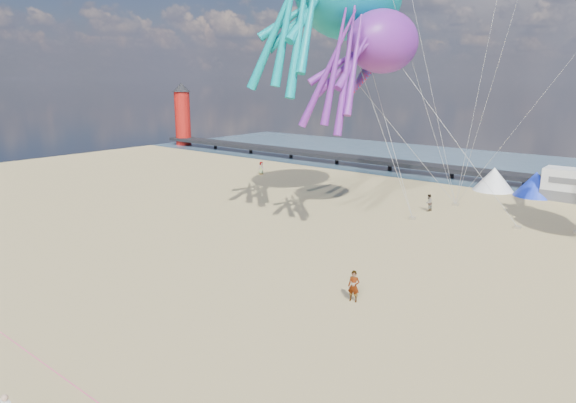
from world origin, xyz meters
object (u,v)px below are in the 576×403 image
object	(u,v)px
lighthouse	(183,119)
sandbag_b	(517,227)
standing_person	(354,286)
sandbag_e	(455,204)
windsock_right	(358,84)
tent_white	(494,179)
windsock_left	(356,57)
beachgoer_0	(261,168)
kite_octopus_purple	(383,42)
tent_blue	(536,184)
beachgoer_1	(429,203)
sandbag_a	(412,218)

from	to	relation	value
lighthouse	sandbag_b	size ratio (longest dim) A/B	18.00
standing_person	sandbag_e	bearing A→B (deg)	84.41
lighthouse	standing_person	xyz separation A→B (m)	(57.51, -36.00, -3.67)
windsock_right	tent_white	bearing A→B (deg)	62.08
windsock_right	windsock_left	bearing A→B (deg)	-70.80
lighthouse	sandbag_b	bearing A→B (deg)	-15.66
beachgoer_0	windsock_right	xyz separation A→B (m)	(18.78, -9.00, 10.01)
standing_person	kite_octopus_purple	bearing A→B (deg)	100.47
standing_person	tent_blue	bearing A→B (deg)	73.93
sandbag_e	beachgoer_1	bearing A→B (deg)	-107.27
tent_white	kite_octopus_purple	distance (m)	22.63
lighthouse	tent_white	size ratio (longest dim) A/B	2.25
windsock_right	lighthouse	bearing A→B (deg)	146.78
tent_blue	kite_octopus_purple	bearing A→B (deg)	-110.45
sandbag_a	sandbag_e	bearing A→B (deg)	82.72
sandbag_e	windsock_right	xyz separation A→B (m)	(-5.37, -8.57, 10.66)
sandbag_b	tent_white	bearing A→B (deg)	115.40
beachgoer_1	sandbag_b	size ratio (longest dim) A/B	2.98
beachgoer_0	windsock_left	world-z (taller)	windsock_left
beachgoer_0	sandbag_a	world-z (taller)	beachgoer_0
beachgoer_0	beachgoer_1	size ratio (longest dim) A/B	1.02
standing_person	sandbag_e	world-z (taller)	standing_person
sandbag_b	windsock_right	world-z (taller)	windsock_right
lighthouse	sandbag_b	world-z (taller)	lighthouse
kite_octopus_purple	beachgoer_0	bearing A→B (deg)	174.89
lighthouse	windsock_left	world-z (taller)	windsock_left
beachgoer_1	sandbag_b	distance (m)	7.65
beachgoer_0	kite_octopus_purple	size ratio (longest dim) A/B	0.14
sandbag_a	beachgoer_0	bearing A→B (deg)	162.74
beachgoer_0	windsock_left	bearing A→B (deg)	-107.27
kite_octopus_purple	sandbag_e	bearing A→B (deg)	96.08
sandbag_e	windsock_right	world-z (taller)	windsock_right
kite_octopus_purple	windsock_left	size ratio (longest dim) A/B	1.55
beachgoer_0	windsock_left	xyz separation A→B (m)	(20.12, -11.44, 11.93)
beachgoer_1	windsock_left	world-z (taller)	windsock_left
lighthouse	windsock_right	world-z (taller)	windsock_right
tent_white	sandbag_e	distance (m)	8.80
beachgoer_0	sandbag_e	world-z (taller)	beachgoer_0
beachgoer_0	windsock_right	world-z (taller)	windsock_right
tent_blue	sandbag_e	size ratio (longest dim) A/B	8.00
lighthouse	tent_white	xyz separation A→B (m)	(54.00, -4.00, -3.30)
sandbag_b	windsock_left	xyz separation A→B (m)	(-10.56, -6.89, 12.58)
standing_person	sandbag_a	bearing A→B (deg)	91.08
windsock_right	sandbag_b	bearing A→B (deg)	11.08
tent_white	sandbag_a	world-z (taller)	tent_white
sandbag_a	windsock_right	size ratio (longest dim) A/B	0.11
lighthouse	sandbag_b	xyz separation A→B (m)	(60.10, -16.85, -4.39)
beachgoer_0	tent_white	bearing A→B (deg)	-58.99
beachgoer_1	tent_white	bearing A→B (deg)	179.81
tent_white	sandbag_a	size ratio (longest dim) A/B	8.00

